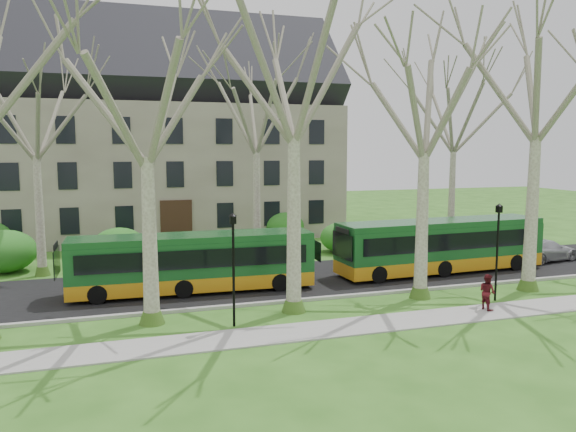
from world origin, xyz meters
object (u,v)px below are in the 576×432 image
object	(u,v)px
bus_lead	(193,262)
pedestrian_b	(487,292)
bus_follow	(441,245)
sedan	(544,250)

from	to	relation	value
bus_lead	pedestrian_b	world-z (taller)	bus_lead
bus_follow	sedan	xyz separation A→B (m)	(7.65, 0.72, -0.82)
bus_lead	sedan	world-z (taller)	bus_lead
bus_follow	pedestrian_b	bearing A→B (deg)	-110.32
bus_follow	sedan	world-z (taller)	bus_follow
bus_follow	pedestrian_b	world-z (taller)	bus_follow
bus_follow	sedan	bearing A→B (deg)	2.64
sedan	pedestrian_b	bearing A→B (deg)	117.69
sedan	pedestrian_b	xyz separation A→B (m)	(-9.84, -7.60, 0.10)
bus_lead	bus_follow	bearing A→B (deg)	2.43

